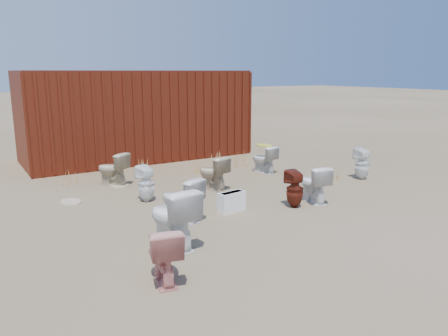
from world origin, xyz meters
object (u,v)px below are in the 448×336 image
toilet_back_beige_left (112,169)px  toilet_back_e (362,164)px  shipping_container (137,115)px  toilet_back_beige_right (213,173)px  toilet_back_a (146,184)px  toilet_front_e (314,184)px  loose_tank (232,202)px  toilet_front_pink (164,253)px  toilet_front_c (181,200)px  toilet_front_maroon (295,189)px  toilet_front_a (172,217)px  toilet_back_yellowlid (264,159)px

toilet_back_beige_left → toilet_back_e: 5.50m
shipping_container → toilet_back_beige_right: (0.05, -4.09, -0.85)m
toilet_back_a → toilet_back_e: size_ratio=0.96×
toilet_front_e → loose_tank: toilet_front_e is taller
toilet_front_pink → toilet_back_e: (5.80, 2.15, 0.01)m
toilet_front_e → toilet_back_a: 3.11m
toilet_front_c → toilet_back_a: toilet_front_c is taller
toilet_front_pink → toilet_front_e: toilet_front_e is taller
toilet_front_maroon → toilet_back_beige_left: (-2.27, 3.22, 0.02)m
toilet_back_e → loose_tank: bearing=10.9°
toilet_front_pink → toilet_front_a: bearing=-106.7°
shipping_container → toilet_front_a: shipping_container is taller
toilet_back_beige_left → toilet_back_e: bearing=121.0°
toilet_front_c → toilet_back_beige_right: (1.43, 1.43, -0.02)m
shipping_container → toilet_back_a: size_ratio=8.80×
toilet_front_c → toilet_front_maroon: (2.05, -0.39, -0.03)m
toilet_back_beige_right → toilet_front_e: bearing=109.1°
toilet_front_a → toilet_back_beige_left: (0.35, 3.72, -0.07)m
toilet_front_a → toilet_front_maroon: toilet_front_a is taller
toilet_front_pink → toilet_back_beige_left: (0.87, 4.58, 0.01)m
toilet_front_pink → toilet_back_yellowlid: toilet_front_pink is taller
shipping_container → toilet_front_pink: bearing=-108.8°
shipping_container → toilet_back_beige_right: shipping_container is taller
toilet_front_a → toilet_front_e: 3.18m
toilet_back_a → toilet_back_e: toilet_back_e is taller
toilet_front_e → toilet_back_beige_right: (-1.12, 1.77, 0.00)m
toilet_back_e → toilet_front_maroon: bearing=21.1°
loose_tank → toilet_back_beige_right: bearing=63.8°
toilet_back_e → loose_tank: 3.78m
toilet_front_maroon → toilet_back_beige_right: toilet_back_beige_right is taller
toilet_back_a → loose_tank: 1.70m
toilet_front_maroon → toilet_back_e: 2.78m
shipping_container → toilet_front_a: (-1.96, -6.41, -0.77)m
toilet_back_beige_right → toilet_back_e: bearing=149.3°
shipping_container → toilet_back_e: bearing=-56.9°
toilet_front_e → toilet_back_beige_right: same height
toilet_front_pink → loose_tank: toilet_front_pink is taller
toilet_front_c → toilet_front_maroon: toilet_front_c is taller
toilet_back_a → toilet_back_beige_right: size_ratio=0.97×
toilet_front_a → toilet_front_e: size_ratio=1.23×
toilet_back_beige_left → loose_tank: toilet_back_beige_left is taller
toilet_front_c → loose_tank: bearing=154.9°
shipping_container → toilet_front_pink: size_ratio=8.82×
toilet_back_beige_left → toilet_back_beige_right: 2.16m
toilet_back_yellowlid → loose_tank: 3.09m
toilet_front_a → toilet_back_beige_right: size_ratio=1.23×
toilet_front_maroon → toilet_front_pink: bearing=28.4°
toilet_back_beige_right → toilet_back_e: 3.44m
shipping_container → toilet_back_yellowlid: bearing=-61.9°
toilet_front_pink → loose_tank: size_ratio=1.36×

